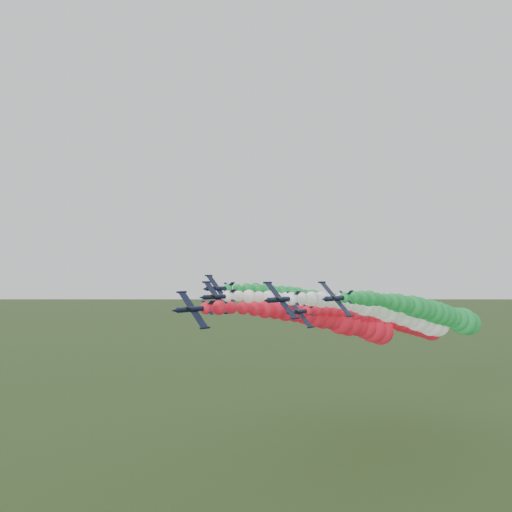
# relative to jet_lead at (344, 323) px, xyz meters

# --- Properties ---
(ground) EXTENTS (3000.00, 3000.00, 0.00)m
(ground) POSITION_rel_jet_lead_xyz_m (-6.34, -35.99, -35.35)
(ground) COLOR #3B5626
(ground) RESTS_ON ground
(jet_lead) EXTENTS (14.17, 81.44, 17.71)m
(jet_lead) POSITION_rel_jet_lead_xyz_m (0.00, 0.00, 0.00)
(jet_lead) COLOR black
(jet_lead) RESTS_ON ground
(jet_inner_left) EXTENTS (13.74, 81.02, 17.28)m
(jet_inner_left) POSITION_rel_jet_lead_xyz_m (-5.75, 12.16, 1.97)
(jet_inner_left) COLOR black
(jet_inner_left) RESTS_ON ground
(jet_inner_right) EXTENTS (13.56, 80.83, 17.09)m
(jet_inner_right) POSITION_rel_jet_lead_xyz_m (13.50, 9.51, 2.02)
(jet_inner_right) COLOR black
(jet_inner_right) RESTS_ON ground
(jet_outer_left) EXTENTS (14.23, 81.50, 17.76)m
(jet_outer_left) POSITION_rel_jet_lead_xyz_m (-14.83, 23.42, 3.25)
(jet_outer_left) COLOR black
(jet_outer_left) RESTS_ON ground
(jet_outer_right) EXTENTS (13.78, 81.05, 17.31)m
(jet_outer_right) POSITION_rel_jet_lead_xyz_m (19.35, 20.22, 2.08)
(jet_outer_right) COLOR black
(jet_outer_right) RESTS_ON ground
(jet_trail) EXTENTS (13.61, 80.88, 17.14)m
(jet_trail) POSITION_rel_jet_lead_xyz_m (5.03, 27.45, -1.56)
(jet_trail) COLOR black
(jet_trail) RESTS_ON ground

